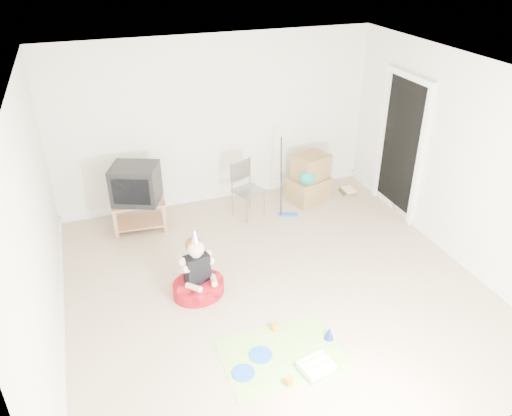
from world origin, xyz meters
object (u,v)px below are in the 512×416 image
object	(u,v)px
tv_stand	(139,212)
seated_woman	(198,280)
folding_chair	(248,190)
crt_tv	(136,184)
birthday_cake	(316,367)
cardboard_boxes	(310,179)

from	to	relation	value
tv_stand	seated_woman	distance (m)	1.82
tv_stand	folding_chair	bearing A→B (deg)	-5.33
seated_woman	tv_stand	bearing A→B (deg)	103.83
crt_tv	tv_stand	bearing A→B (deg)	0.00
seated_woman	birthday_cake	size ratio (longest dim) A/B	2.46
birthday_cake	tv_stand	bearing A→B (deg)	110.53
cardboard_boxes	seated_woman	world-z (taller)	seated_woman
folding_chair	birthday_cake	xyz separation A→B (m)	(-0.37, -3.19, -0.38)
birthday_cake	cardboard_boxes	bearing A→B (deg)	66.37
birthday_cake	crt_tv	bearing A→B (deg)	110.53
cardboard_boxes	birthday_cake	bearing A→B (deg)	-113.63
crt_tv	cardboard_boxes	size ratio (longest dim) A/B	0.82
seated_woman	birthday_cake	distance (m)	1.77
folding_chair	seated_woman	world-z (taller)	seated_woman
cardboard_boxes	crt_tv	bearing A→B (deg)	179.84
tv_stand	crt_tv	distance (m)	0.46
crt_tv	cardboard_boxes	bearing A→B (deg)	21.99
tv_stand	seated_woman	world-z (taller)	seated_woman
tv_stand	birthday_cake	bearing A→B (deg)	-69.47
folding_chair	seated_woman	size ratio (longest dim) A/B	0.96
tv_stand	seated_woman	bearing A→B (deg)	-76.17
seated_woman	folding_chair	bearing A→B (deg)	53.75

